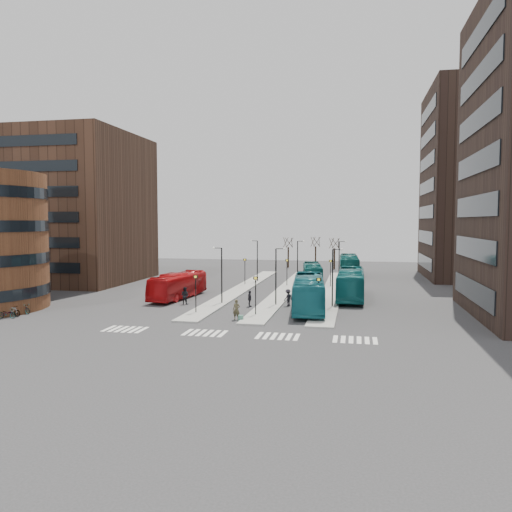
% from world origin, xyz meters
% --- Properties ---
extents(ground, '(160.00, 160.00, 0.00)m').
position_xyz_m(ground, '(0.00, 0.00, 0.00)').
color(ground, '#2B2B2D').
rests_on(ground, ground).
extents(island_left, '(2.50, 45.00, 0.15)m').
position_xyz_m(island_left, '(-4.00, 30.00, 0.07)').
color(island_left, gray).
rests_on(island_left, ground).
extents(island_mid, '(2.50, 45.00, 0.15)m').
position_xyz_m(island_mid, '(2.00, 30.00, 0.07)').
color(island_mid, gray).
rests_on(island_mid, ground).
extents(island_right, '(2.50, 45.00, 0.15)m').
position_xyz_m(island_right, '(8.00, 30.00, 0.07)').
color(island_right, gray).
rests_on(island_right, ground).
extents(suitcase, '(0.43, 0.35, 0.53)m').
position_xyz_m(suitcase, '(0.75, 9.36, 0.26)').
color(suitcase, navy).
rests_on(suitcase, ground).
extents(red_bus, '(3.73, 11.11, 3.04)m').
position_xyz_m(red_bus, '(-9.48, 20.86, 1.52)').
color(red_bus, '#B00D10').
rests_on(red_bus, ground).
extents(teal_bus_a, '(4.16, 13.07, 3.58)m').
position_xyz_m(teal_bus_a, '(6.30, 16.01, 1.79)').
color(teal_bus_a, '#166470').
rests_on(teal_bus_a, ground).
extents(teal_bus_b, '(3.80, 10.81, 2.95)m').
position_xyz_m(teal_bus_b, '(4.77, 38.22, 1.47)').
color(teal_bus_b, '#125C5A').
rests_on(teal_bus_b, ground).
extents(teal_bus_c, '(3.02, 12.64, 3.52)m').
position_xyz_m(teal_bus_c, '(10.43, 24.51, 1.76)').
color(teal_bus_c, '#146467').
rests_on(teal_bus_c, ground).
extents(teal_bus_d, '(3.44, 12.68, 3.50)m').
position_xyz_m(teal_bus_d, '(9.87, 49.45, 1.75)').
color(teal_bus_d, '#125B58').
rests_on(teal_bus_d, ground).
extents(traveller, '(0.72, 0.50, 1.89)m').
position_xyz_m(traveller, '(0.25, 9.75, 0.95)').
color(traveller, '#47412A').
rests_on(traveller, ground).
extents(commuter_a, '(1.06, 0.91, 1.90)m').
position_xyz_m(commuter_a, '(-7.33, 17.06, 0.95)').
color(commuter_a, black).
rests_on(commuter_a, ground).
extents(commuter_b, '(0.74, 1.10, 1.74)m').
position_xyz_m(commuter_b, '(-0.03, 16.87, 0.87)').
color(commuter_b, black).
rests_on(commuter_b, ground).
extents(commuter_c, '(1.22, 1.35, 1.81)m').
position_xyz_m(commuter_c, '(3.90, 18.17, 0.91)').
color(commuter_c, black).
rests_on(commuter_c, ground).
extents(bicycle_near, '(1.79, 0.87, 0.90)m').
position_xyz_m(bicycle_near, '(-21.00, 6.20, 0.45)').
color(bicycle_near, gray).
rests_on(bicycle_near, ground).
extents(bicycle_mid, '(1.82, 0.64, 1.07)m').
position_xyz_m(bicycle_mid, '(-21.00, 6.96, 0.54)').
color(bicycle_mid, gray).
rests_on(bicycle_mid, ground).
extents(bicycle_far, '(1.93, 1.04, 0.96)m').
position_xyz_m(bicycle_far, '(-21.00, 8.53, 0.48)').
color(bicycle_far, gray).
rests_on(bicycle_far, ground).
extents(crosswalk_stripes, '(22.35, 2.40, 0.01)m').
position_xyz_m(crosswalk_stripes, '(1.75, 4.00, 0.01)').
color(crosswalk_stripes, silver).
rests_on(crosswalk_stripes, ground).
extents(office_block, '(25.00, 20.12, 22.00)m').
position_xyz_m(office_block, '(-34.00, 33.98, 11.00)').
color(office_block, '#422B1E').
rests_on(office_block, ground).
extents(tower_far, '(20.12, 20.00, 30.00)m').
position_xyz_m(tower_far, '(31.98, 50.00, 15.00)').
color(tower_far, black).
rests_on(tower_far, ground).
extents(sign_poles, '(12.45, 22.12, 3.65)m').
position_xyz_m(sign_poles, '(1.60, 23.00, 2.41)').
color(sign_poles, black).
rests_on(sign_poles, ground).
extents(lamp_posts, '(14.04, 20.24, 6.12)m').
position_xyz_m(lamp_posts, '(2.64, 28.00, 3.58)').
color(lamp_posts, black).
rests_on(lamp_posts, ground).
extents(bare_trees, '(10.97, 8.14, 5.90)m').
position_xyz_m(bare_trees, '(2.67, 62.67, 2.72)').
color(bare_trees, black).
rests_on(bare_trees, ground).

